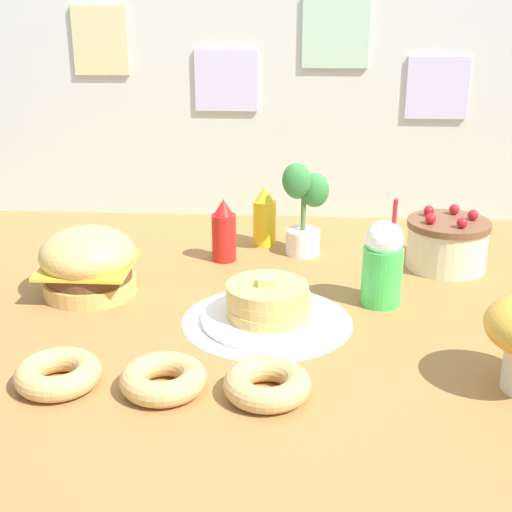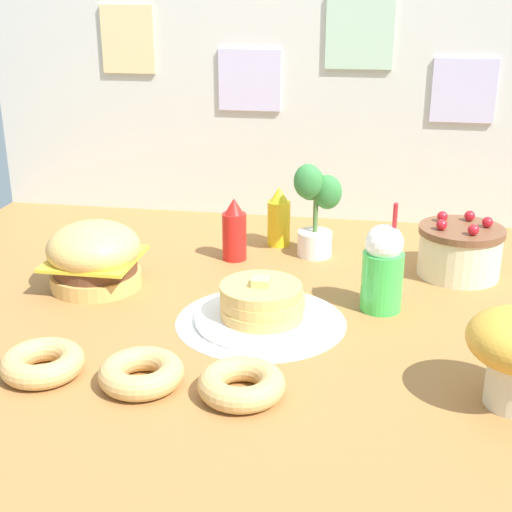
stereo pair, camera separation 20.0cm
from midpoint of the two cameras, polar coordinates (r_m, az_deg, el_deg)
ground_plane at (r=1.96m, az=-2.57°, el=-4.83°), size 2.35×1.80×0.02m
back_wall at (r=2.69m, az=-0.66°, el=13.06°), size 2.35×0.04×0.95m
doily_mat at (r=1.91m, az=-2.13°, el=-5.26°), size 0.45×0.45×0.00m
burger at (r=2.13m, az=-15.84°, el=-0.57°), size 0.27×0.27×0.20m
pancake_stack at (r=1.89m, az=-2.09°, el=-4.02°), size 0.35×0.35×0.12m
layer_cake at (r=2.30m, az=12.57°, el=0.95°), size 0.26×0.26×0.19m
ketchup_bottle at (r=2.30m, az=-5.05°, el=1.86°), size 0.08×0.08×0.21m
mustard_bottle at (r=2.44m, az=-1.66°, el=3.03°), size 0.08×0.08×0.21m
cream_soda_cup at (r=1.98m, az=7.22°, el=-0.63°), size 0.11×0.11×0.31m
donut_pink_glaze at (r=1.69m, az=-18.81°, el=-8.90°), size 0.19×0.19×0.06m
donut_chocolate at (r=1.62m, az=-10.97°, el=-9.60°), size 0.19×0.19×0.06m
donut_vanilla at (r=1.57m, az=-2.80°, el=-10.18°), size 0.19×0.19×0.06m
potted_plant at (r=2.33m, az=1.31°, el=4.05°), size 0.15×0.12×0.31m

